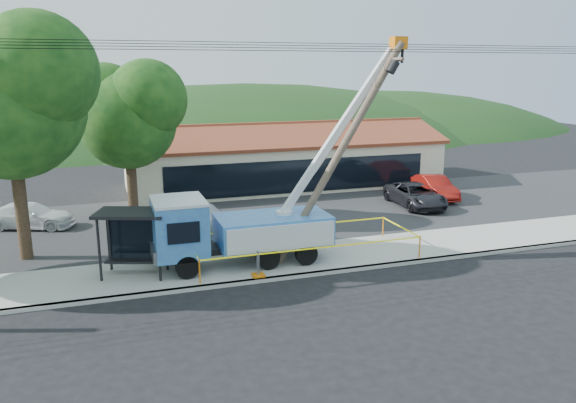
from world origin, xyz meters
The scene contains 18 objects.
ground centered at (0.00, 0.00, 0.00)m, with size 120.00×120.00×0.00m, color black.
curb centered at (0.00, 2.10, 0.07)m, with size 60.00×0.25×0.15m, color #A1A097.
sidewalk centered at (0.00, 4.00, 0.07)m, with size 60.00×4.00×0.15m, color #A1A097.
parking_lot centered at (0.00, 12.00, 0.05)m, with size 60.00×12.00×0.10m, color #28282B.
strip_mall centered at (4.00, 19.98, 1.88)m, with size 22.50×8.53×4.67m.
tree_west_near centered at (-12.00, 8.00, 7.52)m, with size 7.56×6.72×10.80m.
tree_lot centered at (-7.00, 13.00, 6.21)m, with size 6.30×5.60×8.94m.
hill_west centered at (-15.00, 55.00, 0.00)m, with size 78.40×56.00×28.00m, color #1A3C15.
hill_center centered at (10.00, 55.00, 0.00)m, with size 89.60×64.00×32.00m, color #1A3C15.
hill_east centered at (30.00, 55.00, 0.00)m, with size 72.80×52.00×26.00m, color #1A3C15.
utility_truck centered at (-3.12, 4.18, 1.82)m, with size 11.28×4.11×9.62m.
leaning_pole centered at (1.63, 3.72, 5.30)m, with size 5.88×1.88×9.53m.
bus_shelter centered at (-7.43, 4.27, 2.14)m, with size 3.21×2.54×2.70m.
caution_tape centered at (-0.20, 4.04, 0.90)m, with size 9.93×3.52×1.02m.
car_silver centered at (-3.85, 9.73, 0.00)m, with size 1.92×4.76×1.62m, color silver.
car_red centered at (12.01, 12.51, 0.00)m, with size 1.56×4.48×1.48m, color maroon.
car_white centered at (-12.32, 13.30, 0.00)m, with size 1.86×4.58×1.33m, color white.
car_dark centered at (9.72, 10.99, 0.00)m, with size 2.33×5.05×1.40m, color black.
Camera 1 is at (-8.40, -18.50, 8.49)m, focal length 35.00 mm.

